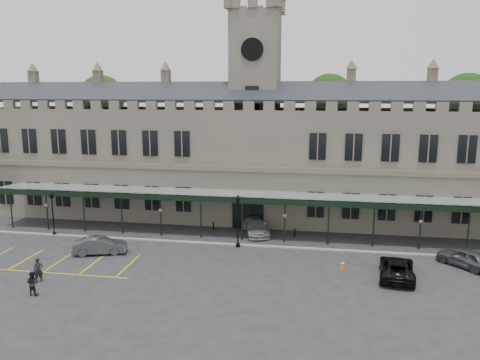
% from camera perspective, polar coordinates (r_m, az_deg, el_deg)
% --- Properties ---
extents(ground, '(140.00, 140.00, 0.00)m').
position_cam_1_polar(ground, '(38.02, -1.52, -10.61)').
color(ground, '#27272A').
extents(station_building, '(60.00, 10.36, 17.30)m').
position_cam_1_polar(station_building, '(51.63, 1.82, 2.55)').
color(station_building, '#5C584D').
rests_on(station_building, ground).
extents(clock_tower, '(5.60, 5.60, 24.80)m').
position_cam_1_polar(clock_tower, '(51.19, 1.88, 9.94)').
color(clock_tower, '#5C584D').
rests_on(clock_tower, ground).
extents(canopy, '(50.00, 4.10, 4.30)m').
position_cam_1_polar(canopy, '(44.26, 0.31, -4.23)').
color(canopy, '#8C9E93').
rests_on(canopy, ground).
extents(kerb, '(60.00, 0.40, 0.12)m').
position_cam_1_polar(kerb, '(43.09, -0.11, -7.91)').
color(kerb, gray).
rests_on(kerb, ground).
extents(parking_markings, '(16.00, 6.00, 0.01)m').
position_cam_1_polar(parking_markings, '(41.61, -21.51, -9.47)').
color(parking_markings, gold).
rests_on(parking_markings, ground).
extents(tree_behind_left, '(6.00, 6.00, 16.00)m').
position_cam_1_polar(tree_behind_left, '(66.34, -16.47, 9.45)').
color(tree_behind_left, '#332314').
rests_on(tree_behind_left, ground).
extents(tree_behind_mid, '(6.00, 6.00, 16.00)m').
position_cam_1_polar(tree_behind_mid, '(59.75, 10.80, 9.60)').
color(tree_behind_mid, '#332314').
rests_on(tree_behind_mid, ground).
extents(tree_behind_right, '(6.00, 6.00, 16.00)m').
position_cam_1_polar(tree_behind_right, '(62.15, 25.88, 8.76)').
color(tree_behind_right, '#332314').
rests_on(tree_behind_right, ground).
extents(lamp_post_left, '(0.42, 0.42, 4.40)m').
position_cam_1_polar(lamp_post_left, '(48.77, -21.89, -3.35)').
color(lamp_post_left, black).
rests_on(lamp_post_left, ground).
extents(lamp_post_mid, '(0.46, 0.46, 4.86)m').
position_cam_1_polar(lamp_post_mid, '(41.87, -0.25, -4.42)').
color(lamp_post_mid, black).
rests_on(lamp_post_mid, ground).
extents(traffic_cone, '(0.43, 0.43, 0.69)m').
position_cam_1_polar(traffic_cone, '(38.56, 12.39, -10.02)').
color(traffic_cone, '#EF4D07').
rests_on(traffic_cone, ground).
extents(sign_board, '(0.65, 0.17, 1.11)m').
position_cam_1_polar(sign_board, '(46.43, 2.75, -5.90)').
color(sign_board, black).
rests_on(sign_board, ground).
extents(bollard_left, '(0.15, 0.15, 0.83)m').
position_cam_1_polar(bollard_left, '(47.71, -3.27, -5.61)').
color(bollard_left, black).
rests_on(bollard_left, ground).
extents(bollard_right, '(0.15, 0.15, 0.83)m').
position_cam_1_polar(bollard_right, '(45.83, 6.69, -6.36)').
color(bollard_right, black).
rests_on(bollard_right, ground).
extents(car_left_b, '(4.80, 2.87, 1.49)m').
position_cam_1_polar(car_left_b, '(42.54, -16.70, -7.66)').
color(car_left_b, '#3D4045').
rests_on(car_left_b, ground).
extents(car_taxi, '(3.61, 5.57, 1.50)m').
position_cam_1_polar(car_taxi, '(46.30, 1.90, -5.68)').
color(car_taxi, '#989A9F').
rests_on(car_taxi, ground).
extents(car_van, '(3.10, 5.60, 1.48)m').
position_cam_1_polar(car_van, '(37.77, 18.58, -10.15)').
color(car_van, black).
rests_on(car_van, ground).
extents(car_right_a, '(4.46, 4.66, 1.57)m').
position_cam_1_polar(car_right_a, '(41.93, 25.86, -8.52)').
color(car_right_a, '#3D4045').
rests_on(car_right_a, ground).
extents(person_a, '(0.78, 0.65, 1.84)m').
position_cam_1_polar(person_a, '(38.03, -23.38, -10.05)').
color(person_a, black).
rests_on(person_a, ground).
extents(person_b, '(0.85, 0.67, 1.72)m').
position_cam_1_polar(person_b, '(35.94, -23.99, -11.42)').
color(person_b, black).
rests_on(person_b, ground).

